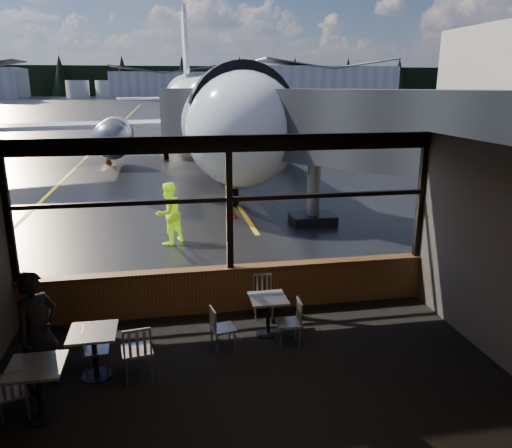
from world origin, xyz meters
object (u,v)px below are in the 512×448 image
object	(u,v)px
jet_bridge	(322,156)
airliner	(202,66)
cafe_table_mid	(95,354)
cafe_table_left	(39,392)
chair_near_e	(289,323)
chair_mid_w	(97,351)
chair_mid_s	(137,351)
chair_left_s	(12,393)
chair_near_n	(263,297)
passenger	(38,332)
cone_wing	(108,159)
cone_nose	(232,211)
cafe_table_near	(268,316)
chair_near_w	(223,329)
ground_crew	(169,213)

from	to	relation	value
jet_bridge	airliner	bearing A→B (deg)	98.55
cafe_table_mid	jet_bridge	bearing A→B (deg)	51.37
cafe_table_mid	cafe_table_left	size ratio (longest dim) A/B	0.97
cafe_table_mid	chair_near_e	world-z (taller)	chair_near_e
cafe_table_mid	chair_mid_w	bearing A→B (deg)	81.27
airliner	chair_mid_s	bearing A→B (deg)	-97.96
jet_bridge	cafe_table_mid	xyz separation A→B (m)	(-5.98, -7.48, -1.88)
airliner	chair_left_s	distance (m)	24.92
chair_near_n	passenger	distance (m)	4.11
passenger	airliner	bearing A→B (deg)	28.58
chair_mid_s	chair_mid_w	bearing A→B (deg)	149.18
chair_left_s	cone_wing	world-z (taller)	chair_left_s
chair_mid_s	chair_left_s	size ratio (longest dim) A/B	1.16
chair_near_e	cone_nose	distance (m)	8.88
cafe_table_left	chair_mid_w	world-z (taller)	cafe_table_left
jet_bridge	chair_mid_s	world-z (taller)	jet_bridge
jet_bridge	cafe_table_near	distance (m)	7.53
chair_near_w	chair_mid_w	world-z (taller)	chair_near_w
cafe_table_near	chair_left_s	bearing A→B (deg)	-155.69
cafe_table_near	cone_nose	size ratio (longest dim) A/B	1.53
cafe_table_left	passenger	bearing A→B (deg)	98.72
cafe_table_left	chair_mid_s	distance (m)	1.46
airliner	chair_left_s	xyz separation A→B (m)	(-4.60, -23.96, -5.06)
chair_near_w	passenger	bearing A→B (deg)	-88.40
cafe_table_mid	cone_wing	distance (m)	22.72
airliner	chair_near_e	world-z (taller)	airliner
cafe_table_near	cafe_table_mid	size ratio (longest dim) A/B	0.92
jet_bridge	chair_left_s	distance (m)	11.03
cafe_table_left	ground_crew	size ratio (longest dim) A/B	0.45
chair_near_w	cafe_table_mid	bearing A→B (deg)	-88.84
cafe_table_mid	cone_nose	size ratio (longest dim) A/B	1.66
cafe_table_mid	chair_near_e	size ratio (longest dim) A/B	0.91
airliner	cone_nose	bearing A→B (deg)	-91.56
jet_bridge	cafe_table_left	world-z (taller)	jet_bridge
jet_bridge	cafe_table_left	distance (m)	10.83
cafe_table_mid	cone_wing	size ratio (longest dim) A/B	1.45
jet_bridge	chair_near_n	xyz separation A→B (m)	(-3.02, -5.92, -1.85)
cafe_table_mid	ground_crew	distance (m)	6.84
cafe_table_near	cafe_table_left	world-z (taller)	cafe_table_left
ground_crew	chair_mid_w	bearing A→B (deg)	38.17
chair_near_w	cone_nose	xyz separation A→B (m)	(1.37, 8.82, -0.17)
chair_mid_s	passenger	world-z (taller)	passenger
chair_mid_w	chair_left_s	bearing A→B (deg)	-47.28
cafe_table_left	chair_mid_s	xyz separation A→B (m)	(1.27, 0.72, 0.08)
chair_mid_w	passenger	bearing A→B (deg)	-72.08
jet_bridge	passenger	size ratio (longest dim) A/B	5.62
airliner	cafe_table_near	distance (m)	22.81
cafe_table_left	chair_mid_s	world-z (taller)	chair_mid_s
chair_mid_s	cone_wing	bearing A→B (deg)	88.68
chair_near_e	chair_near_n	size ratio (longest dim) A/B	1.01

